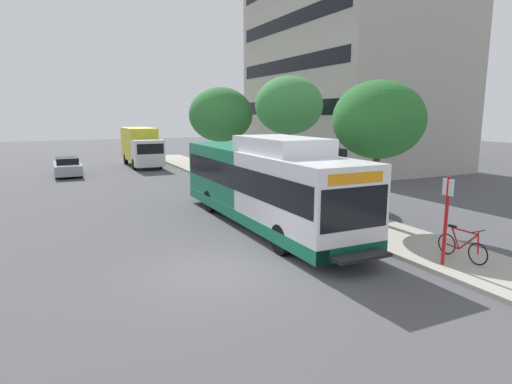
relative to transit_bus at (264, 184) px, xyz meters
name	(u,v)px	position (x,y,z in m)	size (l,w,h in m)	color
ground_plane	(154,215)	(-3.60, 3.85, -1.70)	(120.00, 120.00, 0.00)	#4C4C51
sidewalk_curb	(310,207)	(3.40, 1.85, -1.63)	(3.00, 56.00, 0.14)	#A8A399
transit_bus	(264,184)	(0.00, 0.00, 0.00)	(2.58, 12.25, 3.65)	white
bus_stop_sign_pole	(446,214)	(2.47, -6.73, -0.05)	(0.10, 0.36, 2.60)	red
bicycle_parked	(462,246)	(3.35, -6.66, -1.14)	(0.52, 1.76, 1.02)	black
street_tree_near_stop	(379,120)	(4.04, -1.92, 2.54)	(3.58, 3.58, 5.64)	#4C3823
street_tree_mid_block	(289,106)	(4.33, 5.60, 3.20)	(3.70, 3.70, 6.36)	#4C3823
street_tree_far_block	(221,115)	(4.11, 15.33, 2.68)	(4.74, 4.74, 6.26)	#4C3823
parked_car_far_lane	(68,167)	(-6.52, 18.92, -1.04)	(1.80, 4.50, 1.33)	#93999E
box_truck_background	(141,146)	(-0.50, 22.31, 0.04)	(2.32, 7.01, 3.25)	silver
lattice_comm_tower	(286,55)	(16.86, 28.18, 9.18)	(1.10, 1.10, 32.42)	#B7B7BC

